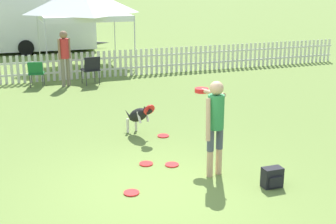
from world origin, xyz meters
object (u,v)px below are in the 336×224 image
frisbee_near_dog (146,164)px  backpack_on_grass (272,178)px  frisbee_near_handler (172,165)px  spectator_standing (64,53)px  frisbee_far_scatter (163,136)px  folding_chair_center (36,72)px  folding_chair_blue_left (91,68)px  equipment_trailer (38,20)px  canopy_tent_main (82,3)px  leaping_dog (139,115)px  frisbee_midfield (131,193)px  handler_person (214,116)px

frisbee_near_dog → backpack_on_grass: 2.32m
frisbee_near_handler → spectator_standing: spectator_standing is taller
frisbee_far_scatter → spectator_standing: bearing=103.1°
folding_chair_center → spectator_standing: bearing=178.2°
frisbee_near_dog → backpack_on_grass: bearing=-43.9°
folding_chair_blue_left → equipment_trailer: (-0.95, 7.76, 0.85)m
spectator_standing → folding_chair_center: bearing=-33.2°
spectator_standing → backpack_on_grass: bearing=84.2°
folding_chair_center → spectator_standing: spectator_standing is taller
frisbee_far_scatter → backpack_on_grass: 3.10m
frisbee_near_dog → canopy_tent_main: 10.34m
frisbee_near_handler → spectator_standing: (-0.92, 7.13, 1.04)m
leaping_dog → folding_chair_center: 5.79m
folding_chair_blue_left → folding_chair_center: size_ratio=1.13×
frisbee_midfield → frisbee_far_scatter: 2.80m
equipment_trailer → folding_chair_blue_left: bearing=-81.1°
backpack_on_grass → canopy_tent_main: 11.90m
leaping_dog → frisbee_midfield: leaping_dog is taller
frisbee_near_dog → frisbee_midfield: 1.21m
frisbee_far_scatter → folding_chair_blue_left: size_ratio=0.28×
frisbee_near_handler → backpack_on_grass: backpack_on_grass is taller
frisbee_far_scatter → backpack_on_grass: size_ratio=0.75×
frisbee_near_dog → frisbee_far_scatter: size_ratio=1.00×
backpack_on_grass → equipment_trailer: size_ratio=0.06×
frisbee_midfield → folding_chair_center: size_ratio=0.31×
frisbee_near_dog → canopy_tent_main: bearing=86.2°
spectator_standing → equipment_trailer: (-0.16, 7.69, 0.34)m
frisbee_near_dog → frisbee_far_scatter: same height
folding_chair_center → spectator_standing: (0.88, -0.21, 0.57)m
leaping_dog → equipment_trailer: (-0.98, 13.01, 0.93)m
leaping_dog → backpack_on_grass: bearing=97.9°
frisbee_far_scatter → backpack_on_grass: backpack_on_grass is taller
frisbee_near_handler → leaping_dog: bearing=93.0°
frisbee_near_dog → equipment_trailer: bearing=92.5°
handler_person → frisbee_far_scatter: (-0.17, 2.17, -1.04)m
frisbee_near_handler → frisbee_midfield: (-1.00, -0.87, 0.00)m
leaping_dog → frisbee_midfield: bearing=56.7°
folding_chair_blue_left → frisbee_near_dog: bearing=79.1°
frisbee_near_handler → frisbee_near_dog: size_ratio=1.00×
leaping_dog → frisbee_far_scatter: 0.69m
spectator_standing → equipment_trailer: bearing=-108.8°
leaping_dog → frisbee_near_dog: bearing=63.6°
leaping_dog → folding_chair_center: folding_chair_center is taller
frisbee_midfield → spectator_standing: (0.08, 7.99, 1.04)m
equipment_trailer → folding_chair_center: bearing=-93.5°
folding_chair_center → frisbee_midfield: bearing=107.0°
leaping_dog → frisbee_near_handler: 1.86m
frisbee_midfield → folding_chair_blue_left: (0.87, 7.92, 0.53)m
folding_chair_blue_left → spectator_standing: spectator_standing is taller
spectator_standing → frisbee_midfield: bearing=69.5°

